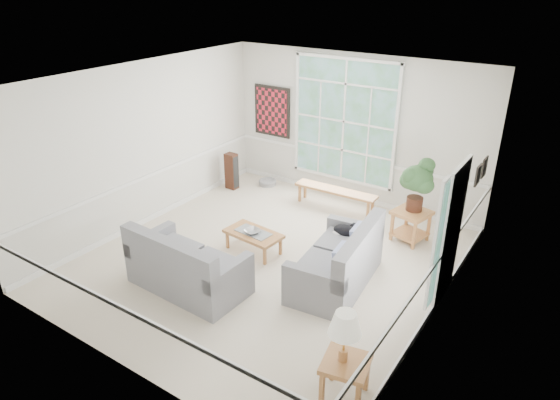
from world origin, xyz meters
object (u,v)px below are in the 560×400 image
object	(u,v)px
end_table	(410,226)
side_table	(345,379)
loveseat_right	(336,255)
loveseat_front	(188,259)
coffee_table	(254,242)

from	to	relation	value
end_table	side_table	world-z (taller)	end_table
loveseat_right	loveseat_front	world-z (taller)	loveseat_right
loveseat_front	coffee_table	bearing A→B (deg)	84.76
loveseat_front	end_table	distance (m)	3.97
end_table	loveseat_front	bearing A→B (deg)	-124.76
loveseat_right	loveseat_front	xyz separation A→B (m)	(-1.78, -1.33, -0.00)
side_table	end_table	bearing A→B (deg)	100.05
loveseat_front	side_table	size ratio (longest dim) A/B	3.49
loveseat_front	coffee_table	xyz separation A→B (m)	(0.18, 1.39, -0.30)
loveseat_right	end_table	size ratio (longest dim) A/B	3.14
side_table	loveseat_front	bearing A→B (deg)	167.82
loveseat_right	end_table	distance (m)	1.99
coffee_table	side_table	distance (m)	3.44
loveseat_right	side_table	distance (m)	2.30
coffee_table	end_table	size ratio (longest dim) A/B	1.70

